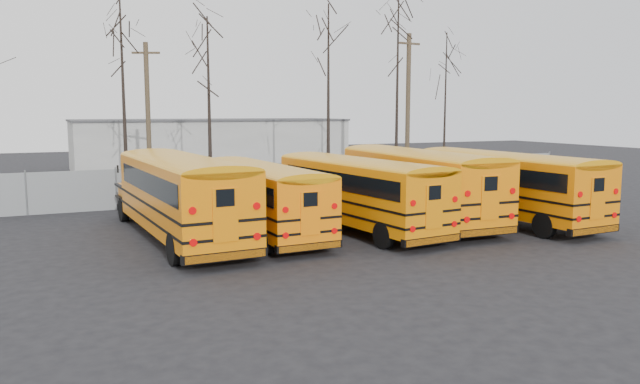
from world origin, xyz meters
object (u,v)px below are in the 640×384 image
utility_pole_left (148,119)px  bus_c (356,187)px  bus_b (260,192)px  bus_e (502,180)px  bus_d (416,179)px  utility_pole_right (408,107)px  bus_a (180,190)px

utility_pole_left → bus_c: bearing=-42.7°
bus_b → utility_pole_left: bearing=97.9°
bus_c → bus_e: (6.73, -0.89, 0.05)m
bus_b → bus_d: bus_d is taller
bus_b → bus_d: 7.13m
bus_e → utility_pole_right: utility_pole_right is taller
utility_pole_left → bus_d: bearing=-30.6°
bus_b → bus_e: bus_e is taller
utility_pole_left → bus_e: bearing=-25.0°
bus_a → bus_b: bearing=-7.1°
bus_b → utility_pole_right: 20.05m
bus_a → utility_pole_left: (0.93, 12.30, 2.47)m
bus_e → utility_pole_left: utility_pole_left is taller
utility_pole_left → bus_b: bearing=-57.4°
bus_a → bus_c: (6.91, -0.92, -0.15)m
bus_a → bus_e: bus_a is taller
bus_a → bus_e: (13.64, -1.81, -0.09)m
utility_pole_left → utility_pole_right: bearing=24.4°
bus_b → utility_pole_left: (-2.12, 12.53, 2.70)m
bus_e → utility_pole_right: (4.36, 14.51, 3.26)m
utility_pole_left → utility_pole_right: size_ratio=0.86×
bus_b → bus_c: bus_c is taller
bus_c → utility_pole_left: size_ratio=1.28×
bus_d → utility_pole_right: size_ratio=1.17×
bus_a → bus_b: (3.06, -0.23, -0.23)m
bus_c → utility_pole_left: utility_pole_left is taller
bus_b → bus_c: bearing=-11.9°
bus_a → bus_b: 3.07m
bus_c → utility_pole_left: 14.74m
bus_a → bus_e: size_ratio=1.05×
bus_d → utility_pole_left: (-9.25, 12.57, 2.49)m
bus_a → bus_b: bus_a is taller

